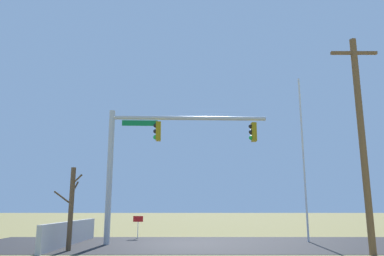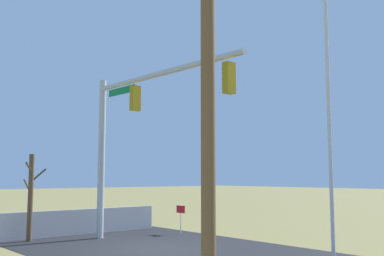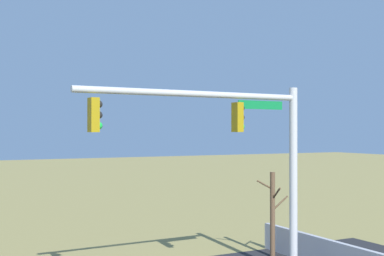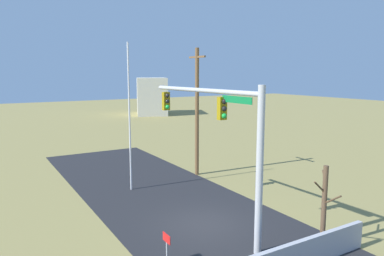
% 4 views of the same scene
% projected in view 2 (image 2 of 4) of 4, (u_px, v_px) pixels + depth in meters
% --- Properties ---
extents(ground_plane, '(160.00, 160.00, 0.00)m').
position_uv_depth(ground_plane, '(155.00, 248.00, 15.79)').
color(ground_plane, olive).
extents(sidewalk_corner, '(6.00, 6.00, 0.01)m').
position_uv_depth(sidewalk_corner, '(88.00, 236.00, 19.05)').
color(sidewalk_corner, '#B7B5AD').
rests_on(sidewalk_corner, ground_plane).
extents(retaining_fence, '(0.20, 7.57, 1.08)m').
position_uv_depth(retaining_fence, '(79.00, 222.00, 19.53)').
color(retaining_fence, '#A8A8AD').
rests_on(retaining_fence, ground_plane).
extents(signal_mast, '(7.94, 0.59, 6.50)m').
position_uv_depth(signal_mast, '(132.00, 121.00, 17.19)').
color(signal_mast, '#B2B5BA').
rests_on(signal_mast, ground_plane).
extents(flagpole, '(0.10, 0.10, 8.66)m').
position_uv_depth(flagpole, '(329.00, 107.00, 12.07)').
color(flagpole, silver).
rests_on(flagpole, ground_plane).
extents(utility_pole, '(1.90, 0.26, 8.57)m').
position_uv_depth(utility_pole, '(208.00, 68.00, 8.18)').
color(utility_pole, brown).
rests_on(utility_pole, ground_plane).
extents(bare_tree, '(1.27, 1.02, 3.37)m').
position_uv_depth(bare_tree, '(31.00, 196.00, 17.58)').
color(bare_tree, brown).
rests_on(bare_tree, ground_plane).
extents(open_sign, '(0.56, 0.04, 1.22)m').
position_uv_depth(open_sign, '(181.00, 213.00, 19.87)').
color(open_sign, silver).
rests_on(open_sign, ground_plane).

